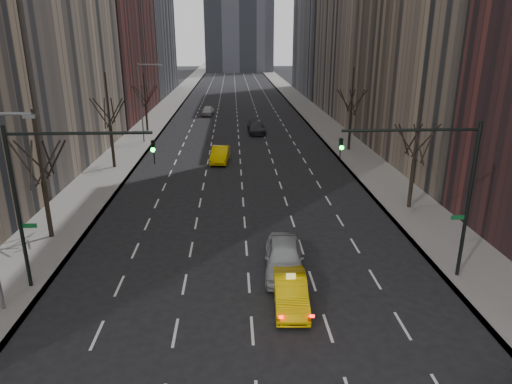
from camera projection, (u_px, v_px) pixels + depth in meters
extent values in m
cube|color=slate|center=(165.00, 111.00, 77.40)|extent=(4.50, 320.00, 0.15)
cube|color=slate|center=(308.00, 109.00, 78.57)|extent=(4.50, 320.00, 0.15)
cylinder|color=black|center=(48.00, 209.00, 27.63)|extent=(0.28, 0.28, 3.57)
cylinder|color=black|center=(38.00, 146.00, 26.37)|extent=(0.16, 0.16, 4.25)
cylinder|color=black|center=(48.00, 157.00, 27.47)|extent=(0.42, 1.80, 2.52)
cylinder|color=black|center=(56.00, 160.00, 26.98)|extent=(1.74, 0.72, 2.52)
cylinder|color=black|center=(48.00, 163.00, 26.17)|extent=(1.46, 1.25, 2.52)
cylinder|color=black|center=(31.00, 165.00, 25.85)|extent=(0.42, 1.80, 2.52)
cylinder|color=black|center=(24.00, 163.00, 26.34)|extent=(1.74, 0.72, 2.52)
cylinder|color=black|center=(32.00, 159.00, 27.15)|extent=(1.46, 1.25, 2.52)
cylinder|color=black|center=(112.00, 146.00, 42.69)|extent=(0.28, 0.28, 3.99)
cylinder|color=black|center=(108.00, 99.00, 41.29)|extent=(0.16, 0.16, 4.75)
cylinder|color=black|center=(113.00, 110.00, 42.47)|extent=(0.42, 1.80, 2.52)
cylinder|color=black|center=(119.00, 111.00, 41.98)|extent=(1.74, 0.72, 2.52)
cylinder|color=black|center=(115.00, 113.00, 41.17)|extent=(1.46, 1.25, 2.52)
cylinder|color=black|center=(105.00, 113.00, 40.85)|extent=(0.42, 1.80, 2.52)
cylinder|color=black|center=(99.00, 112.00, 41.34)|extent=(1.74, 0.72, 2.52)
cylinder|color=black|center=(103.00, 111.00, 42.15)|extent=(1.46, 1.25, 2.52)
cylinder|color=black|center=(147.00, 118.00, 59.82)|extent=(0.28, 0.28, 3.36)
cylinder|color=black|center=(144.00, 89.00, 58.64)|extent=(0.16, 0.16, 4.00)
cylinder|color=black|center=(147.00, 95.00, 59.70)|extent=(0.42, 1.80, 2.52)
cylinder|color=black|center=(152.00, 95.00, 59.20)|extent=(1.74, 0.72, 2.52)
cylinder|color=black|center=(149.00, 96.00, 58.40)|extent=(1.46, 1.25, 2.52)
cylinder|color=black|center=(143.00, 96.00, 58.08)|extent=(0.42, 1.80, 2.52)
cylinder|color=black|center=(138.00, 96.00, 58.57)|extent=(1.74, 0.72, 2.52)
cylinder|color=black|center=(141.00, 95.00, 59.38)|extent=(1.46, 1.25, 2.52)
cylinder|color=black|center=(411.00, 183.00, 32.56)|extent=(0.28, 0.28, 3.57)
cylinder|color=black|center=(418.00, 129.00, 31.31)|extent=(0.16, 0.16, 4.25)
cylinder|color=black|center=(414.00, 139.00, 32.40)|extent=(0.42, 1.80, 2.52)
cylinder|color=black|center=(426.00, 141.00, 31.91)|extent=(1.74, 0.72, 2.52)
cylinder|color=black|center=(429.00, 143.00, 31.10)|extent=(1.46, 1.25, 2.52)
cylinder|color=black|center=(419.00, 145.00, 30.79)|extent=(0.42, 1.80, 2.52)
cylinder|color=black|center=(406.00, 143.00, 31.28)|extent=(1.74, 0.72, 2.52)
cylinder|color=black|center=(404.00, 140.00, 32.09)|extent=(1.46, 1.25, 2.52)
cylinder|color=black|center=(350.00, 131.00, 49.52)|extent=(0.28, 0.28, 3.99)
cylinder|color=black|center=(352.00, 90.00, 48.12)|extent=(0.16, 0.16, 4.75)
cylinder|color=black|center=(351.00, 100.00, 49.30)|extent=(0.42, 1.80, 2.52)
cylinder|color=black|center=(359.00, 101.00, 48.80)|extent=(1.74, 0.72, 2.52)
cylinder|color=black|center=(359.00, 102.00, 48.00)|extent=(1.46, 1.25, 2.52)
cylinder|color=black|center=(352.00, 103.00, 47.68)|extent=(0.42, 1.80, 2.52)
cylinder|color=black|center=(345.00, 102.00, 48.17)|extent=(1.74, 0.72, 2.52)
cylinder|color=black|center=(344.00, 101.00, 48.98)|extent=(1.46, 1.25, 2.52)
cylinder|color=black|center=(18.00, 210.00, 21.30)|extent=(0.18, 0.18, 8.00)
cylinder|color=black|center=(79.00, 133.00, 20.30)|extent=(6.50, 0.14, 0.14)
imported|color=black|center=(154.00, 152.00, 20.74)|extent=(0.18, 0.22, 1.10)
sphere|color=#0CFF33|center=(153.00, 150.00, 20.52)|extent=(0.20, 0.20, 0.20)
cube|color=#0C5926|center=(29.00, 226.00, 21.57)|extent=(0.70, 0.04, 0.22)
cylinder|color=black|center=(468.00, 202.00, 22.33)|extent=(0.18, 0.18, 8.00)
cylinder|color=black|center=(411.00, 130.00, 21.02)|extent=(6.50, 0.14, 0.14)
imported|color=black|center=(341.00, 150.00, 21.16)|extent=(0.18, 0.22, 1.10)
sphere|color=#0CFF33|center=(342.00, 148.00, 20.94)|extent=(0.20, 0.20, 0.20)
cube|color=#0C5926|center=(458.00, 217.00, 22.57)|extent=(0.70, 0.04, 0.22)
cube|color=slate|center=(30.00, 116.00, 18.00)|extent=(0.50, 0.22, 0.15)
cylinder|color=slate|center=(141.00, 103.00, 52.33)|extent=(0.16, 0.16, 9.00)
cylinder|color=slate|center=(150.00, 65.00, 51.02)|extent=(2.60, 0.14, 0.14)
cube|color=slate|center=(160.00, 65.00, 51.11)|extent=(0.50, 0.22, 0.15)
imported|color=#E6B804|center=(290.00, 292.00, 20.99)|extent=(1.67, 4.29, 1.39)
imported|color=#A4A8AC|center=(284.00, 257.00, 23.92)|extent=(2.39, 5.14, 1.70)
imported|color=yellow|center=(220.00, 154.00, 45.44)|extent=(2.02, 4.77, 1.53)
imported|color=#2B2A2F|center=(256.00, 128.00, 59.08)|extent=(2.36, 5.34, 1.52)
imported|color=silver|center=(208.00, 111.00, 72.93)|extent=(1.96, 4.38, 1.46)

